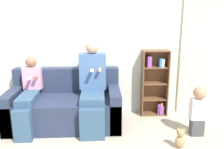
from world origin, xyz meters
TOP-DOWN VIEW (x-y plane):
  - ground_plane at (0.00, 0.00)m, footprint 14.00×14.00m
  - back_wall at (0.00, 0.98)m, footprint 10.00×0.06m
  - curtain_panel at (2.18, 0.93)m, footprint 0.56×0.04m
  - couch at (-0.06, 0.52)m, footprint 1.75×0.85m
  - adult_seated at (0.39, 0.42)m, footprint 0.42×0.78m
  - child_seated at (-0.58, 0.36)m, footprint 0.29×0.80m
  - toddler_standing at (1.93, 0.06)m, footprint 0.23×0.19m
  - bookshelf at (1.46, 0.86)m, footprint 0.45×0.22m
  - teddy_bear at (1.57, -0.28)m, footprint 0.14×0.12m

SIDE VIEW (x-z plane):
  - ground_plane at x=0.00m, z-range 0.00..0.00m
  - teddy_bear at x=1.57m, z-range -0.01..0.27m
  - couch at x=-0.06m, z-range -0.14..0.73m
  - toddler_standing at x=1.93m, z-range 0.03..0.77m
  - child_seated at x=-0.58m, z-range 0.01..1.11m
  - bookshelf at x=1.46m, z-range -0.01..1.15m
  - adult_seated at x=0.39m, z-range 0.02..1.37m
  - curtain_panel at x=2.18m, z-range 0.00..2.34m
  - back_wall at x=0.00m, z-range 0.00..2.55m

